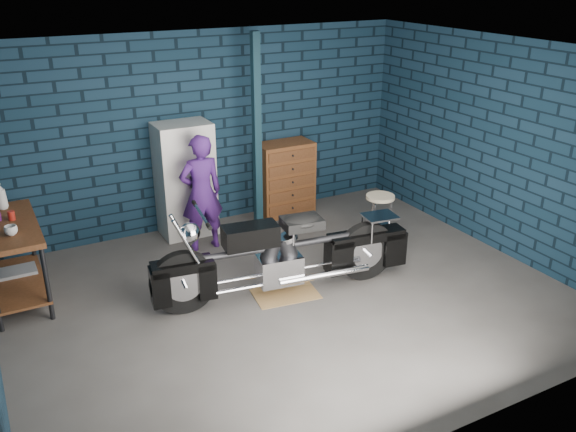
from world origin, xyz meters
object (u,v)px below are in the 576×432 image
object	(u,v)px
locker	(185,180)
workbench	(14,262)
storage_bin	(19,279)
tool_chest	(285,179)
motorcycle	(284,248)
person	(201,193)
shop_stool	(379,219)

from	to	relation	value
locker	workbench	bearing A→B (deg)	-160.32
storage_bin	tool_chest	distance (m)	3.86
motorcycle	tool_chest	size ratio (longest dim) A/B	2.34
locker	tool_chest	distance (m)	1.55
workbench	tool_chest	bearing A→B (deg)	12.09
workbench	storage_bin	size ratio (longest dim) A/B	3.44
motorcycle	tool_chest	bearing A→B (deg)	69.58
locker	tool_chest	bearing A→B (deg)	0.00
person	locker	size ratio (longest dim) A/B	0.98
tool_chest	shop_stool	world-z (taller)	tool_chest
person	tool_chest	xyz separation A→B (m)	(1.51, 0.55, -0.22)
tool_chest	locker	bearing A→B (deg)	180.00
workbench	shop_stool	world-z (taller)	workbench
workbench	locker	world-z (taller)	locker
workbench	tool_chest	xyz separation A→B (m)	(3.81, 0.82, 0.09)
workbench	shop_stool	bearing A→B (deg)	-9.07
motorcycle	locker	bearing A→B (deg)	108.33
workbench	locker	xyz separation A→B (m)	(2.28, 0.82, 0.33)
locker	tool_chest	world-z (taller)	locker
tool_chest	shop_stool	xyz separation A→B (m)	(0.61, -1.52, -0.20)
shop_stool	person	bearing A→B (deg)	155.21
shop_stool	tool_chest	bearing A→B (deg)	111.71
workbench	tool_chest	world-z (taller)	tool_chest
storage_bin	locker	bearing A→B (deg)	14.82
person	shop_stool	distance (m)	2.36
tool_chest	shop_stool	bearing A→B (deg)	-68.29
motorcycle	shop_stool	bearing A→B (deg)	26.64
workbench	storage_bin	world-z (taller)	workbench
person	storage_bin	size ratio (longest dim) A/B	3.78
workbench	shop_stool	distance (m)	4.47
storage_bin	locker	xyz separation A→B (m)	(2.26, 0.60, 0.66)
storage_bin	person	bearing A→B (deg)	1.34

